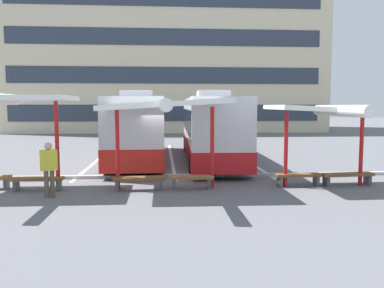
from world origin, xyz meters
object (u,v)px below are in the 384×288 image
at_px(coach_bus_0, 139,129).
at_px(bench_3, 192,179).
at_px(waiting_shelter_1, 165,106).
at_px(bench_2, 139,180).
at_px(bench_4, 298,177).
at_px(coach_bus_1, 210,129).
at_px(waiting_shelter_0, 6,101).
at_px(bench_1, 38,181).
at_px(waiting_passenger_0, 49,166).
at_px(bench_5, 347,176).
at_px(waiting_shelter_2, 328,112).

bearing_deg(coach_bus_0, bench_3, -73.83).
xyz_separation_m(waiting_shelter_1, bench_2, (-0.90, 0.15, -2.50)).
bearing_deg(waiting_shelter_1, bench_4, 4.64).
relative_size(coach_bus_0, bench_2, 6.73).
relative_size(coach_bus_1, bench_2, 6.92).
bearing_deg(bench_2, waiting_shelter_0, 178.74).
relative_size(coach_bus_0, coach_bus_1, 0.97).
height_order(coach_bus_1, waiting_shelter_0, coach_bus_1).
xyz_separation_m(bench_1, waiting_shelter_1, (4.31, -0.32, 2.50)).
height_order(waiting_shelter_0, bench_3, waiting_shelter_0).
xyz_separation_m(bench_4, waiting_passenger_0, (-8.33, -1.13, 0.67)).
bearing_deg(bench_3, bench_2, -177.54).
distance_m(bench_1, bench_2, 3.41).
relative_size(coach_bus_0, bench_5, 6.24).
relative_size(bench_3, waiting_shelter_2, 0.35).
bearing_deg(bench_5, coach_bus_0, 136.11).
xyz_separation_m(coach_bus_1, bench_1, (-6.70, -7.21, -1.31)).
relative_size(waiting_shelter_0, waiting_shelter_1, 0.90).
distance_m(bench_1, waiting_shelter_1, 4.99).
distance_m(bench_1, waiting_passenger_0, 1.44).
distance_m(waiting_shelter_0, waiting_passenger_0, 2.74).
relative_size(bench_1, waiting_shelter_1, 0.32).
xyz_separation_m(bench_5, waiting_passenger_0, (-10.13, -1.12, 0.66)).
bearing_deg(bench_5, bench_2, -178.25).
bearing_deg(bench_3, bench_4, 2.38).
distance_m(waiting_shelter_2, bench_5, 2.49).
height_order(waiting_shelter_0, waiting_shelter_2, waiting_shelter_0).
bearing_deg(bench_3, waiting_passenger_0, -167.83).
xyz_separation_m(waiting_shelter_1, waiting_shelter_2, (5.61, 0.10, -0.19)).
xyz_separation_m(coach_bus_1, bench_3, (-1.50, -7.30, -1.31)).
xyz_separation_m(waiting_shelter_0, bench_2, (4.31, -0.09, -2.67)).
height_order(bench_3, waiting_shelter_2, waiting_shelter_2).
xyz_separation_m(bench_1, bench_3, (5.21, -0.09, -0.01)).
distance_m(coach_bus_1, bench_2, 8.19).
bearing_deg(bench_3, coach_bus_1, 78.40).
distance_m(bench_1, bench_4, 9.02).
relative_size(waiting_shelter_2, bench_4, 2.65).
bearing_deg(bench_5, waiting_shelter_2, -163.03).
distance_m(coach_bus_0, waiting_passenger_0, 8.99).
bearing_deg(waiting_passenger_0, bench_1, 122.84).
bearing_deg(waiting_passenger_0, bench_3, 12.17).
height_order(waiting_shelter_2, waiting_passenger_0, waiting_shelter_2).
xyz_separation_m(waiting_shelter_0, bench_4, (9.92, 0.14, -2.68)).
bearing_deg(coach_bus_1, coach_bus_0, 174.02).
relative_size(waiting_shelter_2, waiting_passenger_0, 2.54).
xyz_separation_m(coach_bus_0, bench_3, (2.23, -7.69, -1.31)).
bearing_deg(bench_4, waiting_shelter_2, -17.51).
xyz_separation_m(waiting_shelter_2, bench_5, (0.90, 0.27, -2.31)).
xyz_separation_m(coach_bus_0, bench_2, (0.43, -7.77, -1.30)).
bearing_deg(waiting_passenger_0, coach_bus_1, 53.98).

